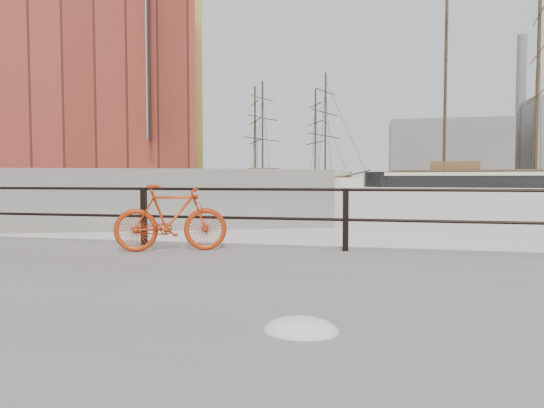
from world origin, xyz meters
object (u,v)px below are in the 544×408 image
at_px(bicycle, 171,218).
at_px(workboat_near, 92,196).
at_px(schooner_left, 285,187).
at_px(workboat_far, 116,191).
at_px(barque_black, 535,188).
at_px(schooner_mid, 293,187).

bearing_deg(bicycle, workboat_near, 102.52).
bearing_deg(schooner_left, workboat_far, -141.52).
relative_size(schooner_left, workboat_near, 2.21).
bearing_deg(barque_black, workboat_near, -128.09).
relative_size(barque_black, schooner_left, 2.60).
bearing_deg(barque_black, workboat_far, -141.93).
height_order(schooner_mid, workboat_far, schooner_mid).
bearing_deg(schooner_mid, bicycle, -61.41).
relative_size(bicycle, schooner_mid, 0.06).
distance_m(schooner_mid, schooner_left, 1.92).
height_order(barque_black, workboat_far, barque_black).
bearing_deg(workboat_far, bicycle, -99.65).
height_order(barque_black, schooner_mid, barque_black).
bearing_deg(workboat_far, schooner_mid, 22.57).
xyz_separation_m(schooner_left, workboat_near, (-8.69, -47.01, 0.00)).
relative_size(bicycle, workboat_near, 0.16).
bearing_deg(bicycle, schooner_mid, 76.49).
bearing_deg(workboat_far, barque_black, -9.79).
distance_m(schooner_mid, workboat_near, 49.59).
xyz_separation_m(bicycle, workboat_far, (-28.45, 47.28, -0.88)).
bearing_deg(barque_black, bicycle, -102.43).
bearing_deg(workboat_near, workboat_far, 71.42).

